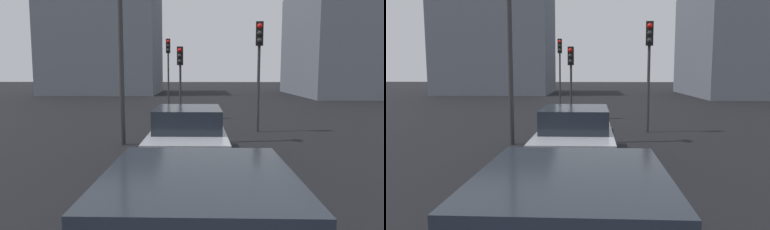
# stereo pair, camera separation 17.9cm
# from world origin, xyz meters

# --- Properties ---
(car_silver_lead) EXTENTS (4.56, 2.12, 1.45)m
(car_silver_lead) POSITION_xyz_m (9.25, 0.10, 0.71)
(car_silver_lead) COLOR #A8AAB2
(car_silver_lead) RESTS_ON ground_plane
(traffic_light_near_left) EXTENTS (0.32, 0.30, 3.57)m
(traffic_light_near_left) POSITION_xyz_m (17.68, 0.77, 2.58)
(traffic_light_near_left) COLOR #2D2D30
(traffic_light_near_left) RESTS_ON ground_plane
(traffic_light_near_right) EXTENTS (0.33, 0.30, 4.24)m
(traffic_light_near_right) POSITION_xyz_m (13.90, -2.46, 3.04)
(traffic_light_near_right) COLOR #2D2D30
(traffic_light_near_right) RESTS_ON ground_plane
(traffic_light_far_left) EXTENTS (0.32, 0.30, 4.42)m
(traffic_light_far_left) POSITION_xyz_m (23.06, 1.82, 3.17)
(traffic_light_far_left) COLOR #2D2D30
(traffic_light_far_left) RESTS_ON ground_plane
(building_facade_left) EXTENTS (13.61, 8.52, 10.38)m
(building_facade_left) POSITION_xyz_m (35.98, -14.00, 5.19)
(building_facade_left) COLOR slate
(building_facade_left) RESTS_ON ground_plane
(building_facade_center) EXTENTS (9.27, 11.48, 11.00)m
(building_facade_center) POSITION_xyz_m (38.67, 10.00, 5.50)
(building_facade_center) COLOR slate
(building_facade_center) RESTS_ON ground_plane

